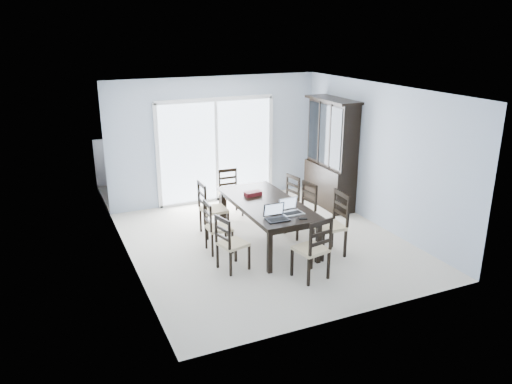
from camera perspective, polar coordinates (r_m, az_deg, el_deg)
floor at (r=8.61m, az=1.21°, el=-5.85°), size 5.00×5.00×0.00m
ceiling at (r=7.91m, az=1.34°, el=11.59°), size 5.00×5.00×0.00m
back_wall at (r=10.41m, az=-4.62°, el=5.94°), size 4.50×0.02×2.60m
wall_left at (r=7.53m, az=-14.42°, el=0.51°), size 0.02×5.00×2.60m
wall_right at (r=9.32m, az=13.92°, el=3.97°), size 0.02×5.00×2.60m
balcony at (r=11.68m, az=-6.10°, el=0.42°), size 4.50×2.00×0.10m
railing at (r=12.44m, az=-7.63°, el=4.35°), size 4.50×0.06×1.10m
dining_table at (r=8.36m, az=1.24°, el=-1.64°), size 1.00×2.20×0.75m
china_hutch at (r=10.24m, az=8.57°, el=4.26°), size 0.50×1.38×2.20m
sliding_door at (r=10.44m, az=-4.55°, el=4.77°), size 2.52×0.05×2.18m
chair_left_near at (r=7.49m, az=-3.20°, el=-5.24°), size 0.48×0.47×1.02m
chair_left_mid at (r=8.11m, az=-4.88°, el=-3.38°), size 0.40×0.39×1.01m
chair_left_far at (r=8.77m, az=-5.47°, el=-1.25°), size 0.44×0.43×1.14m
chair_right_near at (r=8.10m, az=8.95°, el=-2.82°), size 0.48×0.46×1.20m
chair_right_mid at (r=8.82m, az=5.54°, el=-1.32°), size 0.47×0.46×1.09m
chair_right_far at (r=9.34m, az=3.74°, el=-0.28°), size 0.47×0.46×1.04m
chair_end_near at (r=7.23m, az=6.81°, el=-5.77°), size 0.49×0.50×1.12m
chair_end_far at (r=9.80m, az=-3.06°, el=0.58°), size 0.39×0.40×1.02m
laptop_dark at (r=7.55m, az=2.48°, el=-2.82°), size 0.35×0.25×0.23m
laptop_silver at (r=7.81m, az=4.15°, el=-2.11°), size 0.35×0.25×0.23m
book_stack at (r=7.89m, az=2.06°, el=-2.13°), size 0.29×0.25×0.04m
cell_phone at (r=7.63m, az=5.39°, el=-3.06°), size 0.13×0.09×0.01m
game_box at (r=8.63m, az=-0.35°, el=-0.18°), size 0.30×0.17×0.07m
hot_tub at (r=11.48m, az=-8.41°, el=2.70°), size 1.91×1.73×0.93m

